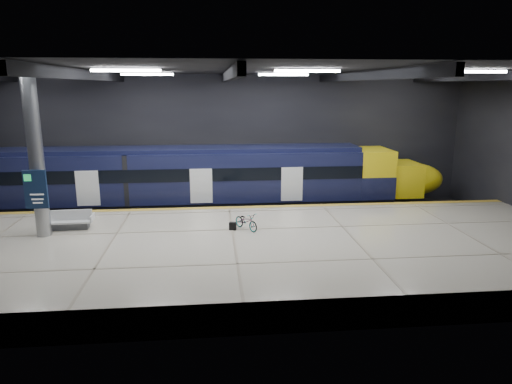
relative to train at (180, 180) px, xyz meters
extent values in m
plane|color=black|center=(2.64, -5.50, -2.06)|extent=(30.00, 30.00, 0.00)
cube|color=black|center=(2.64, 2.50, 1.94)|extent=(30.00, 0.10, 8.00)
cube|color=black|center=(2.64, -13.50, 1.94)|extent=(30.00, 0.10, 8.00)
cube|color=black|center=(2.64, -5.50, 5.94)|extent=(30.00, 16.00, 0.10)
cube|color=black|center=(-3.36, -5.50, 5.69)|extent=(0.25, 16.00, 0.40)
cube|color=black|center=(2.64, -5.50, 5.69)|extent=(0.25, 16.00, 0.40)
cube|color=black|center=(8.64, -5.50, 5.69)|extent=(0.25, 16.00, 0.40)
cube|color=black|center=(14.64, -5.50, 5.69)|extent=(0.25, 16.00, 0.40)
cube|color=white|center=(-1.36, -7.50, 5.82)|extent=(2.60, 0.18, 0.10)
cube|color=white|center=(5.64, -7.50, 5.82)|extent=(2.60, 0.18, 0.10)
cube|color=white|center=(12.64, -7.50, 5.82)|extent=(2.60, 0.18, 0.10)
cube|color=white|center=(-8.36, -1.50, 5.82)|extent=(2.60, 0.18, 0.10)
cube|color=white|center=(-1.36, -1.50, 5.82)|extent=(2.60, 0.18, 0.10)
cube|color=white|center=(5.64, -1.50, 5.82)|extent=(2.60, 0.18, 0.10)
cube|color=white|center=(12.64, -1.50, 5.82)|extent=(2.60, 0.18, 0.10)
cube|color=beige|center=(2.64, -8.00, -1.51)|extent=(30.00, 11.00, 1.10)
cube|color=gold|center=(2.64, -2.75, -0.95)|extent=(30.00, 0.40, 0.01)
cube|color=gray|center=(2.64, -0.72, -1.98)|extent=(30.00, 0.08, 0.16)
cube|color=gray|center=(2.64, 0.72, -1.98)|extent=(30.00, 0.08, 0.16)
cube|color=black|center=(-1.80, 0.00, -1.51)|extent=(24.00, 2.58, 0.80)
cube|color=black|center=(-1.80, 0.00, 0.27)|extent=(24.00, 2.80, 2.75)
cube|color=black|center=(-1.80, 0.00, 1.76)|extent=(24.00, 2.30, 0.24)
cube|color=black|center=(-1.80, -1.41, 0.54)|extent=(24.00, 0.04, 0.70)
cube|color=white|center=(1.20, -1.41, -0.06)|extent=(1.20, 0.05, 1.90)
cube|color=yellow|center=(11.20, 0.00, 0.27)|extent=(2.00, 2.80, 2.75)
ellipsoid|color=yellow|center=(13.80, 0.00, -0.21)|extent=(3.60, 2.52, 1.90)
cube|color=black|center=(11.50, 0.00, 0.44)|extent=(1.60, 2.38, 0.80)
cube|color=#595B60|center=(-4.51, -5.68, -0.82)|extent=(1.55, 0.54, 0.29)
cube|color=silver|center=(-4.51, -5.68, -0.59)|extent=(1.95, 0.89, 0.08)
cube|color=silver|center=(-4.51, -5.68, -0.33)|extent=(1.92, 0.15, 0.48)
cube|color=silver|center=(-5.47, -5.72, -0.48)|extent=(0.09, 0.82, 0.29)
cube|color=silver|center=(-3.55, -5.64, -0.48)|extent=(0.09, 0.82, 0.29)
imported|color=#99999E|center=(3.27, -6.55, -0.57)|extent=(1.26, 1.51, 0.78)
cube|color=black|center=(2.67, -6.55, -0.78)|extent=(0.34, 0.26, 0.35)
cylinder|color=#9EA0A5|center=(-5.36, -6.50, 2.49)|extent=(0.60, 0.60, 6.90)
cube|color=#11213E|center=(-5.36, -6.92, 1.14)|extent=(0.90, 0.12, 1.60)
camera|label=1|loc=(1.81, -25.80, 5.25)|focal=32.00mm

